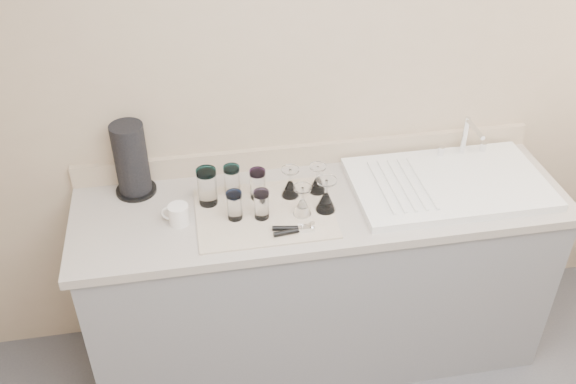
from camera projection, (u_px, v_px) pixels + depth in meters
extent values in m
cube|color=tan|center=(309.00, 92.00, 2.70)|extent=(3.50, 0.04, 2.50)
cube|color=slate|center=(319.00, 283.00, 2.94)|extent=(2.00, 0.60, 0.86)
cube|color=gray|center=(322.00, 204.00, 2.68)|extent=(2.06, 0.62, 0.04)
cube|color=white|center=(448.00, 184.00, 2.73)|extent=(0.82, 0.50, 0.03)
cylinder|color=silver|center=(465.00, 135.00, 2.85)|extent=(0.02, 0.02, 0.18)
cylinder|color=silver|center=(475.00, 129.00, 2.74)|extent=(0.02, 0.16, 0.02)
cylinder|color=silver|center=(441.00, 151.00, 2.88)|extent=(0.03, 0.03, 0.04)
cylinder|color=silver|center=(483.00, 147.00, 2.91)|extent=(0.03, 0.03, 0.04)
cube|color=beige|center=(264.00, 213.00, 2.59)|extent=(0.55, 0.42, 0.01)
cylinder|color=white|center=(207.00, 189.00, 2.60)|extent=(0.08, 0.08, 0.14)
cylinder|color=teal|center=(206.00, 172.00, 2.55)|extent=(0.08, 0.08, 0.02)
cylinder|color=white|center=(232.00, 182.00, 2.66)|extent=(0.06, 0.06, 0.12)
cylinder|color=#29C2C9|center=(231.00, 169.00, 2.62)|extent=(0.07, 0.07, 0.02)
cylinder|color=white|center=(258.00, 186.00, 2.64)|extent=(0.06, 0.06, 0.12)
cylinder|color=#773996|center=(257.00, 172.00, 2.60)|extent=(0.07, 0.07, 0.02)
cylinder|color=white|center=(235.00, 207.00, 2.53)|extent=(0.06, 0.06, 0.11)
cylinder|color=blue|center=(234.00, 194.00, 2.49)|extent=(0.06, 0.06, 0.02)
cylinder|color=white|center=(262.00, 206.00, 2.53)|extent=(0.06, 0.06, 0.11)
cylinder|color=#A07FC8|center=(261.00, 193.00, 2.50)|extent=(0.06, 0.06, 0.02)
cone|color=white|center=(290.00, 188.00, 2.66)|extent=(0.07, 0.07, 0.07)
cylinder|color=white|center=(290.00, 176.00, 2.63)|extent=(0.01, 0.01, 0.06)
cylinder|color=white|center=(290.00, 170.00, 2.61)|extent=(0.07, 0.07, 0.01)
cone|color=white|center=(317.00, 184.00, 2.69)|extent=(0.07, 0.07, 0.07)
cylinder|color=white|center=(318.00, 173.00, 2.65)|extent=(0.01, 0.01, 0.05)
cylinder|color=white|center=(318.00, 167.00, 2.64)|extent=(0.07, 0.07, 0.01)
cone|color=white|center=(302.00, 207.00, 2.56)|extent=(0.07, 0.07, 0.07)
cylinder|color=white|center=(302.00, 194.00, 2.53)|extent=(0.01, 0.01, 0.06)
cylinder|color=white|center=(303.00, 188.00, 2.51)|extent=(0.07, 0.07, 0.01)
cone|color=white|center=(326.00, 202.00, 2.58)|extent=(0.08, 0.08, 0.08)
cylinder|color=white|center=(326.00, 188.00, 2.54)|extent=(0.01, 0.01, 0.06)
cylinder|color=white|center=(327.00, 180.00, 2.52)|extent=(0.08, 0.08, 0.01)
cube|color=silver|center=(306.00, 228.00, 2.49)|extent=(0.06, 0.03, 0.02)
cylinder|color=black|center=(289.00, 232.00, 2.47)|extent=(0.13, 0.03, 0.02)
cylinder|color=black|center=(288.00, 228.00, 2.49)|extent=(0.13, 0.04, 0.02)
cylinder|color=white|center=(179.00, 215.00, 2.52)|extent=(0.10, 0.10, 0.08)
torus|color=white|center=(169.00, 214.00, 2.53)|extent=(0.06, 0.03, 0.06)
cylinder|color=black|center=(136.00, 190.00, 2.72)|extent=(0.17, 0.17, 0.01)
cylinder|color=black|center=(131.00, 158.00, 2.62)|extent=(0.14, 0.14, 0.31)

